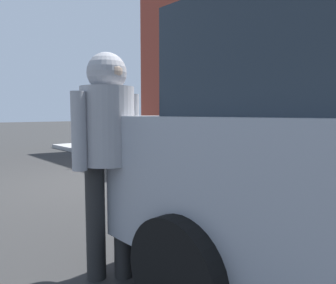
{
  "coord_description": "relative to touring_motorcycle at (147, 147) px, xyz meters",
  "views": [
    {
      "loc": [
        4.9,
        -2.74,
        1.22
      ],
      "look_at": [
        0.71,
        0.89,
        0.7
      ],
      "focal_mm": 33.16,
      "sensor_mm": 36.0,
      "label": 1
    }
  ],
  "objects": [
    {
      "name": "ground_plane",
      "position": [
        -0.38,
        -0.67,
        -0.6
      ],
      "size": [
        80.0,
        80.0,
        0.0
      ],
      "primitive_type": "plane",
      "color": "#2B2B2B"
    },
    {
      "name": "sandwich_board_sign",
      "position": [
        -0.76,
        1.37,
        0.01
      ],
      "size": [
        0.55,
        0.42,
        0.98
      ],
      "color": "#1E511E",
      "rests_on": "sidewalk_curb"
    },
    {
      "name": "parked_bicycle",
      "position": [
        -2.27,
        0.06,
        -0.23
      ],
      "size": [
        1.73,
        0.51,
        0.93
      ],
      "color": "black",
      "rests_on": "ground_plane"
    },
    {
      "name": "pedestrian_walking",
      "position": [
        2.57,
        -2.28,
        0.43
      ],
      "size": [
        0.41,
        0.56,
        1.64
      ],
      "color": "#252525",
      "rests_on": "ground_plane"
    },
    {
      "name": "touring_motorcycle",
      "position": [
        0.0,
        0.0,
        0.0
      ],
      "size": [
        2.19,
        0.62,
        1.4
      ],
      "color": "black",
      "rests_on": "ground_plane"
    }
  ]
}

